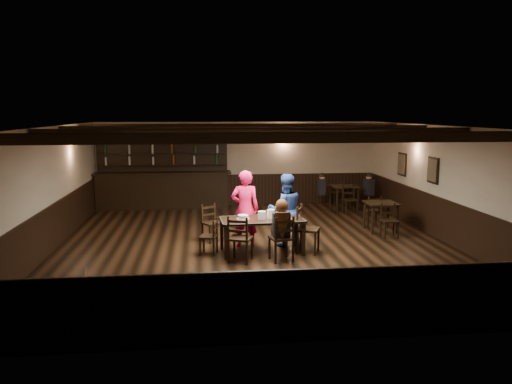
{
  "coord_description": "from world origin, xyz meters",
  "views": [
    {
      "loc": [
        -1.19,
        -11.1,
        3.02
      ],
      "look_at": [
        0.06,
        0.2,
        1.19
      ],
      "focal_mm": 35.0,
      "sensor_mm": 36.0,
      "label": 1
    }
  ],
  "objects": [
    {
      "name": "room_shell",
      "position": [
        0.01,
        0.04,
        1.75
      ],
      "size": [
        9.02,
        10.02,
        2.71
      ],
      "color": "beige",
      "rests_on": "ground"
    },
    {
      "name": "bar_counter",
      "position": [
        -2.39,
        4.72,
        0.73
      ],
      "size": [
        4.28,
        0.7,
        2.2
      ],
      "color": "black",
      "rests_on": "ground"
    },
    {
      "name": "drink_glass",
      "position": [
        0.34,
        -0.61,
        0.81
      ],
      "size": [
        0.08,
        0.08,
        0.12
      ],
      "primitive_type": "cylinder",
      "color": "silver",
      "rests_on": "dining_table"
    },
    {
      "name": "plate_stack_a",
      "position": [
        0.09,
        -0.74,
        0.84
      ],
      "size": [
        0.18,
        0.18,
        0.17
      ],
      "primitive_type": "cylinder",
      "color": "white",
      "rests_on": "dining_table"
    },
    {
      "name": "plate_stack_b",
      "position": [
        0.29,
        -0.67,
        0.85
      ],
      "size": [
        0.16,
        0.16,
        0.19
      ],
      "primitive_type": "cylinder",
      "color": "white",
      "rests_on": "dining_table"
    },
    {
      "name": "chair_near_left",
      "position": [
        -0.45,
        -1.37,
        0.56
      ],
      "size": [
        0.58,
        0.57,
        0.96
      ],
      "color": "black",
      "rests_on": "ground"
    },
    {
      "name": "seated_person",
      "position": [
        0.41,
        -1.36,
        0.84
      ],
      "size": [
        0.35,
        0.52,
        0.85
      ],
      "color": "black",
      "rests_on": "ground"
    },
    {
      "name": "bg_patron_right",
      "position": [
        3.96,
        3.69,
        0.81
      ],
      "size": [
        0.28,
        0.38,
        0.7
      ],
      "color": "black",
      "rests_on": "ground"
    },
    {
      "name": "tea_light",
      "position": [
        0.11,
        -0.56,
        0.78
      ],
      "size": [
        0.05,
        0.05,
        0.06
      ],
      "color": "#A5A8AD",
      "rests_on": "dining_table"
    },
    {
      "name": "menu_red",
      "position": [
        0.55,
        -0.81,
        0.75
      ],
      "size": [
        0.42,
        0.39,
        0.0
      ],
      "primitive_type": "cube",
      "rotation": [
        0.0,
        0.0,
        0.57
      ],
      "color": "maroon",
      "rests_on": "dining_table"
    },
    {
      "name": "woman_pink",
      "position": [
        -0.22,
        -0.14,
        0.87
      ],
      "size": [
        0.65,
        0.45,
        1.74
      ],
      "primitive_type": "imported",
      "rotation": [
        0.0,
        0.0,
        3.09
      ],
      "color": "#F11545",
      "rests_on": "ground"
    },
    {
      "name": "dining_table",
      "position": [
        0.09,
        -0.71,
        0.68
      ],
      "size": [
        1.84,
        1.01,
        0.75
      ],
      "color": "black",
      "rests_on": "ground"
    },
    {
      "name": "menu_blue",
      "position": [
        0.57,
        -0.59,
        0.75
      ],
      "size": [
        0.37,
        0.33,
        0.0
      ],
      "primitive_type": "cube",
      "rotation": [
        0.0,
        0.0,
        -0.5
      ],
      "color": "#101A50",
      "rests_on": "dining_table"
    },
    {
      "name": "back_table_b",
      "position": [
        3.21,
        3.78,
        0.65
      ],
      "size": [
        0.86,
        0.86,
        0.75
      ],
      "color": "black",
      "rests_on": "ground"
    },
    {
      "name": "cake",
      "position": [
        -0.31,
        -0.69,
        0.79
      ],
      "size": [
        0.28,
        0.28,
        0.09
      ],
      "color": "white",
      "rests_on": "dining_table"
    },
    {
      "name": "man_blue",
      "position": [
        0.68,
        -0.2,
        0.83
      ],
      "size": [
        0.86,
        0.7,
        1.65
      ],
      "primitive_type": "imported",
      "rotation": [
        0.0,
        0.0,
        3.25
      ],
      "color": "navy",
      "rests_on": "ground"
    },
    {
      "name": "chair_end_right",
      "position": [
        1.0,
        -0.78,
        0.6
      ],
      "size": [
        0.61,
        0.62,
        1.03
      ],
      "color": "black",
      "rests_on": "ground"
    },
    {
      "name": "chair_far_pushed",
      "position": [
        -0.99,
        0.44,
        0.51
      ],
      "size": [
        0.55,
        0.55,
        0.87
      ],
      "color": "black",
      "rests_on": "ground"
    },
    {
      "name": "back_table_a",
      "position": [
        3.34,
        0.9,
        0.65
      ],
      "size": [
        0.76,
        0.76,
        0.75
      ],
      "color": "black",
      "rests_on": "ground"
    },
    {
      "name": "chair_near_right",
      "position": [
        0.43,
        -1.42,
        0.55
      ],
      "size": [
        0.52,
        0.5,
        0.95
      ],
      "color": "black",
      "rests_on": "ground"
    },
    {
      "name": "chair_end_left",
      "position": [
        -0.99,
        -0.72,
        0.45
      ],
      "size": [
        0.43,
        0.44,
        0.78
      ],
      "color": "black",
      "rests_on": "ground"
    },
    {
      "name": "pepper_shaker",
      "position": [
        0.53,
        -0.73,
        0.8
      ],
      "size": [
        0.04,
        0.04,
        0.1
      ],
      "primitive_type": "cylinder",
      "color": "#A5A8AD",
      "rests_on": "dining_table"
    },
    {
      "name": "salt_shaker",
      "position": [
        0.49,
        -0.73,
        0.8
      ],
      "size": [
        0.04,
        0.04,
        0.09
      ],
      "primitive_type": "cylinder",
      "color": "silver",
      "rests_on": "dining_table"
    },
    {
      "name": "bg_patron_left",
      "position": [
        2.54,
        3.92,
        0.8
      ],
      "size": [
        0.22,
        0.34,
        0.68
      ],
      "color": "black",
      "rests_on": "ground"
    },
    {
      "name": "ground",
      "position": [
        0.0,
        0.0,
        0.0
      ],
      "size": [
        10.0,
        10.0,
        0.0
      ],
      "primitive_type": "plane",
      "color": "black",
      "rests_on": "ground"
    }
  ]
}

